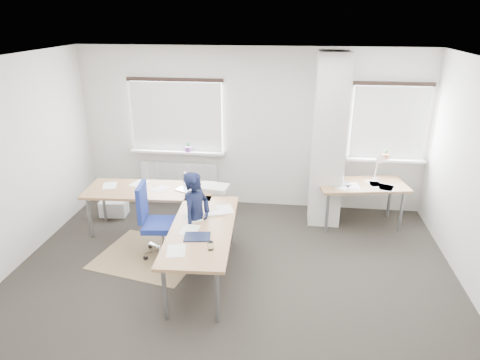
# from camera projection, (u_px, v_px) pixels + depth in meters

# --- Properties ---
(ground) EXTENTS (6.00, 6.00, 0.00)m
(ground) POSITION_uv_depth(u_px,v_px,m) (231.00, 281.00, 5.65)
(ground) COLOR black
(ground) RESTS_ON ground
(room_shell) EXTENTS (6.04, 5.04, 2.82)m
(room_shell) POSITION_uv_depth(u_px,v_px,m) (249.00, 145.00, 5.40)
(room_shell) COLOR beige
(room_shell) RESTS_ON ground
(floor_mat) EXTENTS (1.63, 1.46, 0.01)m
(floor_mat) POSITION_uv_depth(u_px,v_px,m) (149.00, 256.00, 6.22)
(floor_mat) COLOR #9C8155
(floor_mat) RESTS_ON ground
(white_crate) EXTENTS (0.47, 0.35, 0.27)m
(white_crate) POSITION_uv_depth(u_px,v_px,m) (114.00, 208.00, 7.44)
(white_crate) COLOR white
(white_crate) RESTS_ON ground
(desk_main) EXTENTS (2.54, 2.62, 0.96)m
(desk_main) POSITION_uv_depth(u_px,v_px,m) (178.00, 208.00, 6.11)
(desk_main) COLOR #9F6644
(desk_main) RESTS_ON ground
(desk_side) EXTENTS (1.50, 0.93, 1.22)m
(desk_side) POSITION_uv_depth(u_px,v_px,m) (361.00, 186.00, 6.91)
(desk_side) COLOR #9F6644
(desk_side) RESTS_ON ground
(task_chair) EXTENTS (0.60, 0.59, 1.10)m
(task_chair) POSITION_uv_depth(u_px,v_px,m) (159.00, 236.00, 6.15)
(task_chair) COLOR navy
(task_chair) RESTS_ON ground
(person) EXTENTS (0.49, 0.59, 1.37)m
(person) POSITION_uv_depth(u_px,v_px,m) (197.00, 220.00, 5.78)
(person) COLOR black
(person) RESTS_ON ground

